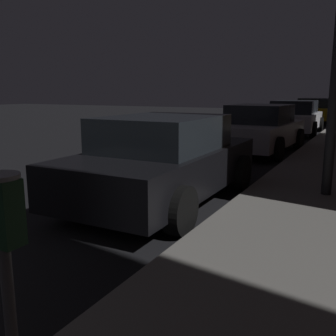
{
  "coord_description": "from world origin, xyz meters",
  "views": [
    {
      "loc": [
        5.82,
        -0.46,
        1.82
      ],
      "look_at": [
        4.12,
        2.72,
        1.09
      ],
      "focal_mm": 40.68,
      "sensor_mm": 36.0,
      "label": 1
    }
  ],
  "objects": [
    {
      "name": "car_white",
      "position": [
        2.85,
        16.79,
        0.71
      ],
      "size": [
        2.2,
        4.49,
        1.43
      ],
      "color": "silver",
      "rests_on": "ground"
    },
    {
      "name": "car_silver",
      "position": [
        2.85,
        10.95,
        0.7
      ],
      "size": [
        2.2,
        4.15,
        1.43
      ],
      "color": "#B7B7BF",
      "rests_on": "ground"
    },
    {
      "name": "car_yellow_cab",
      "position": [
        2.85,
        23.65,
        0.72
      ],
      "size": [
        2.29,
        4.3,
        1.43
      ],
      "color": "gold",
      "rests_on": "ground"
    },
    {
      "name": "parking_meter",
      "position": [
        4.42,
        0.6,
        1.15
      ],
      "size": [
        0.19,
        0.19,
        1.32
      ],
      "color": "#59595B",
      "rests_on": "sidewalk"
    },
    {
      "name": "car_black",
      "position": [
        2.85,
        4.97,
        0.71
      ],
      "size": [
        2.09,
        4.18,
        1.43
      ],
      "color": "black",
      "rests_on": "ground"
    }
  ]
}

